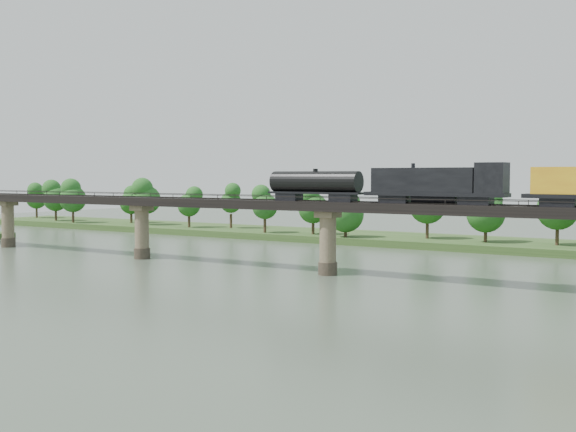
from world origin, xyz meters
The scene contains 6 objects.
ground centered at (0.00, 0.00, 0.00)m, with size 400.00×400.00×0.00m, color #3A4838.
far_bank centered at (0.00, 85.00, 0.80)m, with size 300.00×24.00×1.60m, color #2C481C.
bridge centered at (0.00, 30.00, 5.46)m, with size 236.00×30.00×11.50m.
bridge_superstructure centered at (0.00, 30.00, 11.79)m, with size 220.00×4.90×0.75m.
far_treeline centered at (-8.21, 80.52, 8.83)m, with size 289.06×17.54×13.60m.
freight_train centered at (33.01, 30.00, 14.28)m, with size 84.46×3.29×5.81m.
Camera 1 is at (56.11, -67.21, 15.57)m, focal length 45.00 mm.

